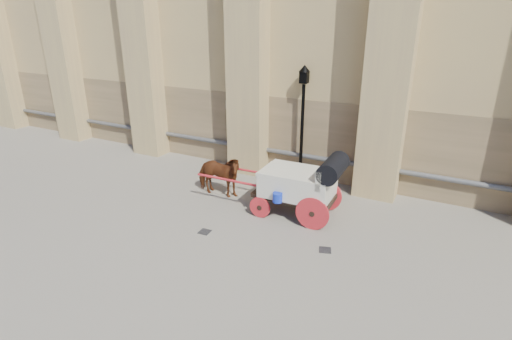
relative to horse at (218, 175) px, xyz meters
The scene contains 6 objects.
ground 1.50m from the horse, 53.17° to the right, with size 90.00×90.00×0.00m, color #6D665A.
horse is the anchor object (origin of this frame).
carriage 3.09m from the horse, ahead, with size 4.71×1.69×2.05m.
street_lamp 3.63m from the horse, 53.70° to the left, with size 0.40×0.40×4.26m.
drain_grate_near 2.62m from the horse, 67.16° to the right, with size 0.32×0.32×0.01m, color black.
drain_grate_far 4.73m from the horse, 20.39° to the right, with size 0.32×0.32×0.01m, color black.
Camera 1 is at (6.17, -9.55, 5.88)m, focal length 28.00 mm.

